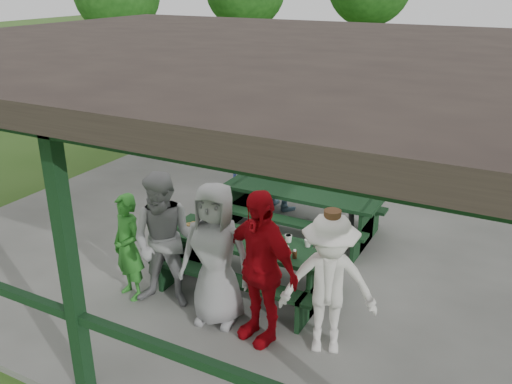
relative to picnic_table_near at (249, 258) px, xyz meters
The scene contains 16 objects.
ground 1.46m from the picnic_table_near, 116.44° to the left, with size 90.00×90.00×0.00m, color #31581B.
concrete_slab 1.44m from the picnic_table_near, 116.44° to the left, with size 10.00×8.00×0.10m, color #64645F.
pavilion_structure 2.92m from the picnic_table_near, 116.44° to the left, with size 10.60×8.60×3.24m.
picnic_table_near is the anchor object (origin of this frame).
picnic_table_far 2.00m from the picnic_table_near, 92.59° to the left, with size 2.69×1.39×0.75m.
table_setting 0.40m from the picnic_table_near, ahead, with size 2.25×0.45×0.10m.
contestant_green 1.66m from the picnic_table_near, 144.86° to the right, with size 0.55×0.36×1.50m, color #30882B.
contestant_grey_left 1.25m from the picnic_table_near, 131.66° to the right, with size 0.91×0.71×1.87m, color gray.
contestant_grey_mid 0.99m from the picnic_table_near, 89.58° to the right, with size 0.92×0.60×1.88m, color gray.
contestant_red 1.24m from the picnic_table_near, 55.28° to the right, with size 1.14×0.47×1.94m, color #A60710.
contestant_white_fedora 1.70m from the picnic_table_near, 28.29° to the right, with size 1.28×0.99×1.79m.
spectator_lblue 2.94m from the picnic_table_near, 106.42° to the left, with size 1.40×0.45×1.51m, color #7FAAC4.
spectator_blue 4.00m from the picnic_table_near, 121.25° to the left, with size 0.71×0.47×1.95m, color #475EB9.
spectator_grey 2.84m from the picnic_table_near, 75.83° to the left, with size 0.84×0.65×1.72m, color #9C9D9F.
pickup_truck 10.29m from the picnic_table_near, 76.28° to the left, with size 2.30×5.00×1.39m, color silver.
farm_trailer 10.71m from the picnic_table_near, 112.77° to the left, with size 3.80×2.46×1.34m.
Camera 1 is at (3.79, -7.06, 4.23)m, focal length 38.00 mm.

